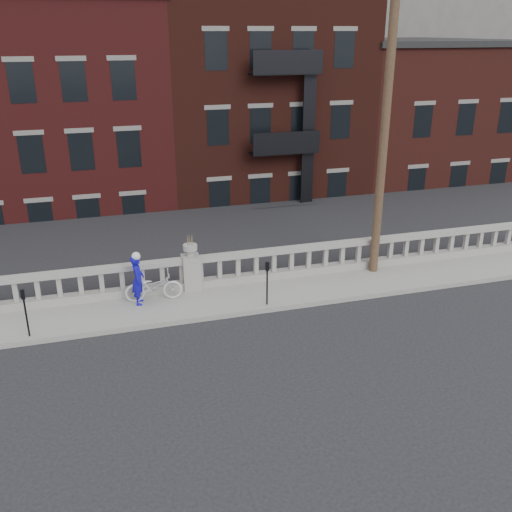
% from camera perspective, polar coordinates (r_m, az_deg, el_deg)
% --- Properties ---
extents(ground, '(120.00, 120.00, 0.00)m').
position_cam_1_polar(ground, '(14.92, -3.61, -9.84)').
color(ground, black).
rests_on(ground, ground).
extents(sidewalk, '(32.00, 2.20, 0.15)m').
position_cam_1_polar(sidewalk, '(17.47, -5.85, -4.66)').
color(sidewalk, gray).
rests_on(sidewalk, ground).
extents(balustrade, '(28.00, 0.34, 1.03)m').
position_cam_1_polar(balustrade, '(18.08, -6.49, -1.77)').
color(balustrade, gray).
rests_on(balustrade, sidewalk).
extents(planter_pedestal, '(0.55, 0.55, 1.76)m').
position_cam_1_polar(planter_pedestal, '(18.01, -6.52, -1.21)').
color(planter_pedestal, gray).
rests_on(planter_pedestal, sidewalk).
extents(lower_level, '(80.00, 44.00, 20.80)m').
position_cam_1_polar(lower_level, '(36.01, -11.36, 13.02)').
color(lower_level, '#605E59').
rests_on(lower_level, ground).
extents(utility_pole, '(1.60, 0.28, 10.00)m').
position_cam_1_polar(utility_pole, '(18.52, 12.82, 13.22)').
color(utility_pole, '#422D1E').
rests_on(utility_pole, sidewalk).
extents(parking_meter_c, '(0.10, 0.09, 1.36)m').
position_cam_1_polar(parking_meter_c, '(16.22, -22.10, -4.81)').
color(parking_meter_c, black).
rests_on(parking_meter_c, sidewalk).
extents(parking_meter_d, '(0.10, 0.09, 1.36)m').
position_cam_1_polar(parking_meter_d, '(16.75, 1.12, -2.27)').
color(parking_meter_d, black).
rests_on(parking_meter_d, sidewalk).
extents(bicycle, '(1.75, 0.70, 0.90)m').
position_cam_1_polar(bicycle, '(17.47, -10.20, -3.00)').
color(bicycle, silver).
rests_on(bicycle, sidewalk).
extents(cyclist, '(0.46, 0.62, 1.53)m').
position_cam_1_polar(cyclist, '(17.22, -11.73, -2.34)').
color(cyclist, '#110BAA').
rests_on(cyclist, sidewalk).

